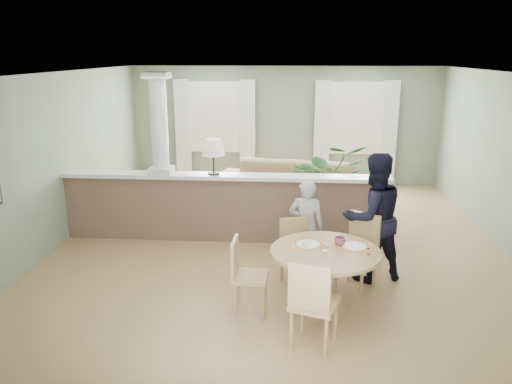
# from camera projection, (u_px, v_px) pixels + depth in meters

# --- Properties ---
(ground) EXTENTS (8.00, 8.00, 0.00)m
(ground) POSITION_uv_depth(u_px,v_px,m) (278.00, 246.00, 8.00)
(ground) COLOR tan
(ground) RESTS_ON ground
(room_shell) EXTENTS (7.02, 8.02, 2.71)m
(room_shell) POSITION_uv_depth(u_px,v_px,m) (279.00, 127.00, 8.11)
(room_shell) COLOR gray
(room_shell) RESTS_ON ground
(pony_wall) EXTENTS (5.32, 0.38, 2.70)m
(pony_wall) POSITION_uv_depth(u_px,v_px,m) (218.00, 199.00, 8.07)
(pony_wall) COLOR brown
(pony_wall) RESTS_ON ground
(sofa) EXTENTS (3.21, 1.68, 0.89)m
(sofa) POSITION_uv_depth(u_px,v_px,m) (293.00, 187.00, 9.76)
(sofa) COLOR olive
(sofa) RESTS_ON ground
(houseplant) EXTENTS (1.59, 1.47, 1.48)m
(houseplant) POSITION_uv_depth(u_px,v_px,m) (326.00, 182.00, 8.95)
(houseplant) COLOR #285B24
(houseplant) RESTS_ON ground
(dining_table) EXTENTS (1.28, 1.28, 0.88)m
(dining_table) POSITION_uv_depth(u_px,v_px,m) (325.00, 262.00, 5.83)
(dining_table) COLOR tan
(dining_table) RESTS_ON ground
(chair_far_boy) EXTENTS (0.50, 0.50, 0.88)m
(chair_far_boy) POSITION_uv_depth(u_px,v_px,m) (296.00, 249.00, 6.60)
(chair_far_boy) COLOR tan
(chair_far_boy) RESTS_ON ground
(chair_far_man) EXTENTS (0.62, 0.62, 0.99)m
(chair_far_man) POSITION_uv_depth(u_px,v_px,m) (359.00, 248.00, 6.45)
(chair_far_man) COLOR tan
(chair_far_man) RESTS_ON ground
(chair_near) EXTENTS (0.58, 0.58, 1.00)m
(chair_near) POSITION_uv_depth(u_px,v_px,m) (312.00, 301.00, 5.06)
(chair_near) COLOR tan
(chair_near) RESTS_ON ground
(chair_side) EXTENTS (0.42, 0.42, 0.90)m
(chair_side) POSITION_uv_depth(u_px,v_px,m) (244.00, 272.00, 5.87)
(chair_side) COLOR tan
(chair_side) RESTS_ON ground
(child_person) EXTENTS (0.54, 0.41, 1.35)m
(child_person) POSITION_uv_depth(u_px,v_px,m) (306.00, 227.00, 6.87)
(child_person) COLOR #A0A0A5
(child_person) RESTS_ON ground
(man_person) EXTENTS (1.03, 0.92, 1.75)m
(man_person) POSITION_uv_depth(u_px,v_px,m) (373.00, 218.00, 6.62)
(man_person) COLOR black
(man_person) RESTS_ON ground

